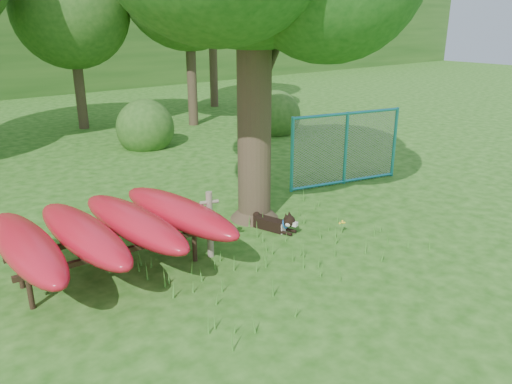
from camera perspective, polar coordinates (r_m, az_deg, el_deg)
ground at (r=8.13m, az=4.25°, el=-9.16°), size 80.00×80.00×0.00m
wooden_post at (r=8.40m, az=-5.30°, el=-3.53°), size 0.32×0.16×1.17m
kayak_rack at (r=8.06m, az=-16.47°, el=-3.99°), size 3.22×3.17×1.03m
husky_dog at (r=9.55m, az=2.37°, el=-3.58°), size 0.47×0.99×0.45m
fence_section at (r=12.26m, az=10.22°, el=4.94°), size 2.97×0.79×2.95m
wildflower_clump at (r=9.54m, az=9.83°, el=-3.57°), size 0.12×0.10×0.26m
bg_tree_c at (r=19.29m, az=-20.41°, el=18.89°), size 4.00×4.00×6.12m
shrub_right at (r=17.87m, az=2.14°, el=6.79°), size 1.80×1.80×1.80m
shrub_mid at (r=16.25m, az=-12.39°, el=5.08°), size 1.80×1.80×1.80m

